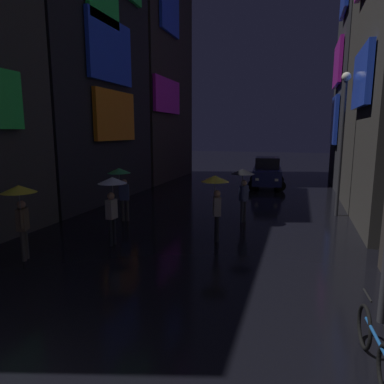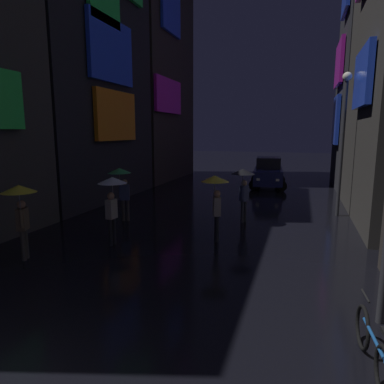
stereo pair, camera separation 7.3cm
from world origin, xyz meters
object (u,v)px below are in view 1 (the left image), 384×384
at_px(pedestrian_far_right_yellow, 20,202).
at_px(pedestrian_midstreet_centre_yellow, 216,190).
at_px(pedestrian_foreground_right_black, 243,180).
at_px(bicycle_parked_at_storefront, 375,346).
at_px(car_distant, 267,173).
at_px(streetlamp_right_far, 343,129).
at_px(pedestrian_midstreet_left_clear, 112,192).
at_px(pedestrian_foreground_left_green, 121,180).

bearing_deg(pedestrian_far_right_yellow, pedestrian_midstreet_centre_yellow, 37.13).
bearing_deg(pedestrian_foreground_right_black, bicycle_parked_at_storefront, -67.43).
bearing_deg(car_distant, pedestrian_far_right_yellow, -108.74).
distance_m(pedestrian_foreground_right_black, streetlamp_right_far, 4.75).
relative_size(pedestrian_midstreet_centre_yellow, bicycle_parked_at_storefront, 1.17).
bearing_deg(pedestrian_midstreet_centre_yellow, pedestrian_far_right_yellow, -142.87).
xyz_separation_m(pedestrian_foreground_right_black, bicycle_parked_at_storefront, (3.22, -7.75, -1.28)).
xyz_separation_m(pedestrian_midstreet_left_clear, car_distant, (3.54, 12.91, -0.74)).
distance_m(pedestrian_far_right_yellow, pedestrian_foreground_right_black, 7.65).
relative_size(pedestrian_foreground_right_black, bicycle_parked_at_storefront, 1.17).
xyz_separation_m(pedestrian_far_right_yellow, pedestrian_midstreet_left_clear, (1.54, 2.07, 0.00)).
bearing_deg(bicycle_parked_at_storefront, car_distant, 100.49).
height_order(pedestrian_midstreet_left_clear, streetlamp_right_far, streetlamp_right_far).
relative_size(pedestrian_midstreet_left_clear, streetlamp_right_far, 0.36).
bearing_deg(pedestrian_foreground_right_black, streetlamp_right_far, 33.42).
height_order(pedestrian_midstreet_centre_yellow, streetlamp_right_far, streetlamp_right_far).
xyz_separation_m(pedestrian_midstreet_left_clear, pedestrian_foreground_right_black, (3.45, 3.72, 0.00)).
xyz_separation_m(pedestrian_far_right_yellow, bicycle_parked_at_storefront, (8.22, -1.95, -1.28)).
height_order(pedestrian_midstreet_centre_yellow, bicycle_parked_at_storefront, pedestrian_midstreet_centre_yellow).
bearing_deg(pedestrian_midstreet_centre_yellow, streetlamp_right_far, 49.24).
bearing_deg(pedestrian_foreground_right_black, pedestrian_far_right_yellow, -130.78).
height_order(pedestrian_foreground_left_green, bicycle_parked_at_storefront, pedestrian_foreground_left_green).
bearing_deg(pedestrian_far_right_yellow, pedestrian_midstreet_left_clear, 53.25).
bearing_deg(bicycle_parked_at_storefront, pedestrian_midstreet_left_clear, 148.91).
relative_size(car_distant, streetlamp_right_far, 0.73).
height_order(pedestrian_far_right_yellow, pedestrian_foreground_left_green, same).
bearing_deg(streetlamp_right_far, pedestrian_far_right_yellow, -136.48).
distance_m(pedestrian_foreground_left_green, streetlamp_right_far, 9.14).
xyz_separation_m(pedestrian_foreground_left_green, bicycle_parked_at_storefront, (7.79, -6.57, -1.28)).
relative_size(pedestrian_midstreet_left_clear, pedestrian_foreground_left_green, 1.00).
xyz_separation_m(pedestrian_midstreet_left_clear, streetlamp_right_far, (7.07, 6.11, 1.95)).
height_order(pedestrian_midstreet_centre_yellow, car_distant, pedestrian_midstreet_centre_yellow).
distance_m(pedestrian_foreground_left_green, pedestrian_foreground_right_black, 4.72).
distance_m(pedestrian_midstreet_centre_yellow, bicycle_parked_at_storefront, 6.65).
bearing_deg(car_distant, pedestrian_foreground_left_green, -114.20).
bearing_deg(bicycle_parked_at_storefront, streetlamp_right_far, 87.75).
distance_m(pedestrian_foreground_right_black, pedestrian_midstreet_centre_yellow, 2.43).
height_order(pedestrian_midstreet_left_clear, pedestrian_midstreet_centre_yellow, same).
height_order(pedestrian_far_right_yellow, pedestrian_midstreet_left_clear, same).
xyz_separation_m(pedestrian_foreground_right_black, streetlamp_right_far, (3.62, 2.39, 1.95)).
height_order(pedestrian_foreground_left_green, streetlamp_right_far, streetlamp_right_far).
bearing_deg(pedestrian_far_right_yellow, streetlamp_right_far, 43.52).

